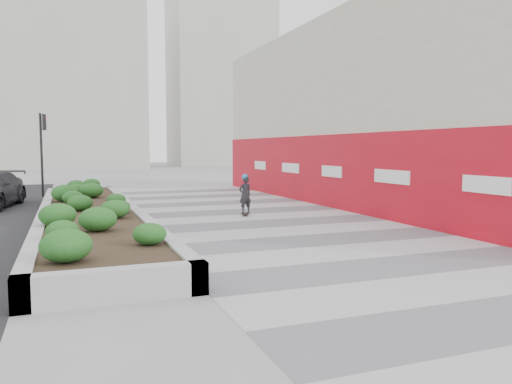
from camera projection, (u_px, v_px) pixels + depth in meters
ground at (353, 254)px, 11.57m from camera, size 160.00×160.00×0.00m
walkway at (297, 233)px, 14.36m from camera, size 8.00×36.00×0.01m
building at (382, 114)px, 22.05m from camera, size 6.04×24.08×8.00m
planter at (89, 211)px, 16.10m from camera, size 3.00×18.00×0.90m
traffic_signal_near at (43, 142)px, 25.05m from camera, size 0.33×0.28×4.20m
distant_bldg_north_l at (74, 86)px, 60.12m from camera, size 16.00×12.00×20.00m
distant_bldg_north_r at (221, 82)px, 71.70m from camera, size 14.00×10.00×24.00m
manhole_cover at (312, 232)px, 14.54m from camera, size 0.44×0.44×0.01m
skateboarder at (245, 195)px, 18.04m from camera, size 0.56×0.74×1.52m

